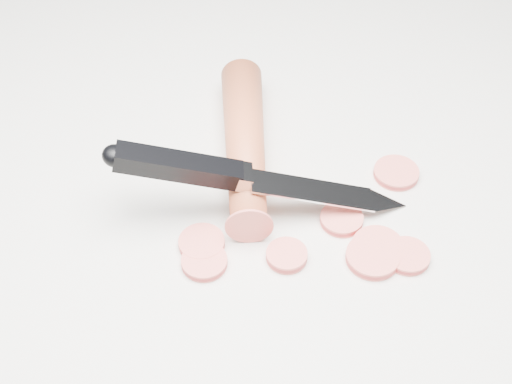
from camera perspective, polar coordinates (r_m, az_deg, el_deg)
ground at (r=0.54m, az=0.56°, el=-1.04°), size 2.40×2.40×0.00m
carrot at (r=0.56m, az=-0.90°, el=3.95°), size 0.11×0.17×0.03m
carrot_slice_0 at (r=0.52m, az=-4.37°, el=-4.09°), size 0.03×0.03×0.01m
carrot_slice_1 at (r=0.51m, az=2.47°, el=-5.10°), size 0.03×0.03×0.01m
carrot_slice_2 at (r=0.51m, az=9.32°, el=-5.15°), size 0.04×0.04×0.01m
carrot_slice_3 at (r=0.53m, az=6.86°, el=-2.17°), size 0.03×0.03×0.01m
carrot_slice_4 at (r=0.57m, az=11.15°, el=1.51°), size 0.04×0.04×0.01m
carrot_slice_5 at (r=0.51m, az=-4.16°, el=-5.59°), size 0.03×0.03×0.01m
carrot_slice_6 at (r=0.52m, az=12.02°, el=-5.03°), size 0.03×0.03×0.01m
carrot_slice_7 at (r=0.52m, az=9.72°, el=-4.38°), size 0.04×0.04×0.01m
kitchen_knife at (r=0.51m, az=0.43°, el=1.23°), size 0.21×0.13×0.07m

